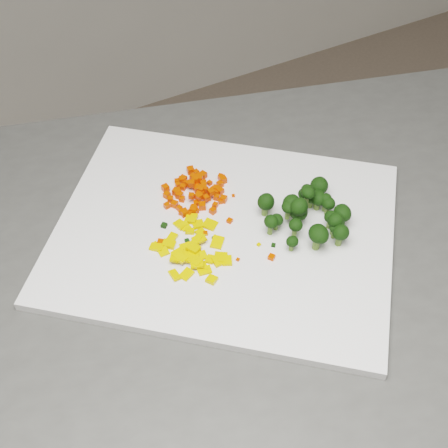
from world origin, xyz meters
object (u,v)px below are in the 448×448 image
counter_block (242,401)px  pepper_pile (190,249)px  carrot_pile (198,188)px  cutting_board (224,232)px  broccoli_pile (306,208)px

counter_block → pepper_pile: pepper_pile is taller
carrot_pile → counter_block: bearing=-81.7°
counter_block → cutting_board: 0.46m
cutting_board → counter_block: bearing=-72.0°
counter_block → broccoli_pile: broccoli_pile is taller
carrot_pile → broccoli_pile: (0.11, -0.12, 0.01)m
carrot_pile → broccoli_pile: bearing=-47.4°
cutting_board → pepper_pile: bearing=-165.0°
counter_block → pepper_pile: size_ratio=8.41×
cutting_board → broccoli_pile: size_ratio=3.75×
counter_block → pepper_pile: bearing=159.0°
pepper_pile → broccoli_pile: broccoli_pile is taller
counter_block → cutting_board: (-0.01, 0.05, 0.46)m
cutting_board → carrot_pile: bearing=92.2°
carrot_pile → broccoli_pile: 0.16m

